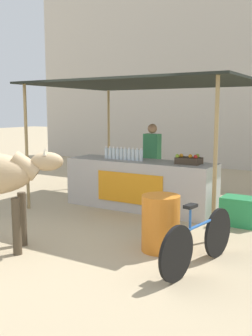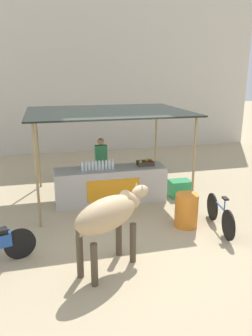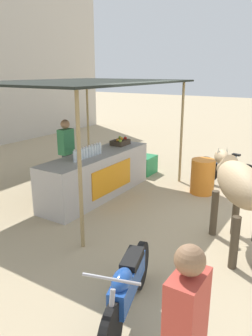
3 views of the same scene
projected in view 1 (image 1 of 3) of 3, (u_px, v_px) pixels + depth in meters
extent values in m
plane|color=tan|center=(69.00, 239.00, 5.95)|extent=(60.00, 60.00, 0.00)
cube|color=beige|center=(236.00, 68.00, 12.72)|extent=(16.00, 0.50, 6.57)
cube|color=#B2ADA8|center=(140.00, 185.00, 7.74)|extent=(3.00, 0.80, 0.96)
cube|color=orange|center=(129.00, 188.00, 7.39)|extent=(1.40, 0.02, 0.58)
cube|color=black|center=(148.00, 84.00, 7.70)|extent=(4.20, 3.20, 0.04)
cylinder|color=#997F51|center=(27.00, 147.00, 7.63)|extent=(0.06, 0.06, 2.45)
cylinder|color=#997F51|center=(215.00, 160.00, 5.70)|extent=(0.06, 0.06, 2.45)
cylinder|color=#997F51|center=(109.00, 138.00, 10.07)|extent=(0.06, 0.06, 2.45)
cylinder|color=silver|center=(106.00, 153.00, 8.00)|extent=(0.07, 0.07, 0.22)
cylinder|color=white|center=(106.00, 147.00, 7.98)|extent=(0.04, 0.04, 0.03)
cylinder|color=silver|center=(110.00, 153.00, 7.95)|extent=(0.07, 0.07, 0.22)
cylinder|color=white|center=(110.00, 147.00, 7.93)|extent=(0.04, 0.04, 0.03)
cylinder|color=silver|center=(114.00, 154.00, 7.90)|extent=(0.07, 0.07, 0.22)
cylinder|color=white|center=(114.00, 147.00, 7.89)|extent=(0.04, 0.04, 0.03)
cylinder|color=silver|center=(118.00, 154.00, 7.86)|extent=(0.07, 0.07, 0.22)
cylinder|color=white|center=(118.00, 148.00, 7.84)|extent=(0.04, 0.04, 0.03)
cylinder|color=silver|center=(121.00, 154.00, 7.81)|extent=(0.07, 0.07, 0.22)
cylinder|color=white|center=(121.00, 148.00, 7.79)|extent=(0.04, 0.04, 0.03)
cylinder|color=silver|center=(125.00, 154.00, 7.77)|extent=(0.07, 0.07, 0.22)
cylinder|color=white|center=(125.00, 148.00, 7.75)|extent=(0.04, 0.04, 0.03)
cylinder|color=silver|center=(129.00, 155.00, 7.72)|extent=(0.07, 0.07, 0.22)
cylinder|color=white|center=(129.00, 148.00, 7.70)|extent=(0.04, 0.04, 0.03)
cylinder|color=silver|center=(133.00, 155.00, 7.67)|extent=(0.07, 0.07, 0.22)
cylinder|color=white|center=(133.00, 149.00, 7.66)|extent=(0.04, 0.04, 0.03)
cylinder|color=silver|center=(137.00, 155.00, 7.63)|extent=(0.07, 0.07, 0.22)
cylinder|color=white|center=(137.00, 149.00, 7.61)|extent=(0.04, 0.04, 0.03)
cylinder|color=silver|center=(141.00, 155.00, 7.58)|extent=(0.07, 0.07, 0.22)
cylinder|color=white|center=(141.00, 149.00, 7.56)|extent=(0.04, 0.04, 0.03)
cube|color=#3F3326|center=(189.00, 161.00, 7.19)|extent=(0.44, 0.32, 0.12)
sphere|color=#8CB22D|center=(177.00, 156.00, 7.17)|extent=(0.08, 0.08, 0.08)
sphere|color=#B21E19|center=(196.00, 157.00, 7.06)|extent=(0.08, 0.08, 0.08)
sphere|color=#8CB22D|center=(197.00, 156.00, 7.18)|extent=(0.08, 0.08, 0.08)
sphere|color=orange|center=(181.00, 156.00, 7.23)|extent=(0.08, 0.08, 0.08)
sphere|color=orange|center=(190.00, 156.00, 7.14)|extent=(0.08, 0.08, 0.08)
cylinder|color=#383842|center=(152.00, 180.00, 8.44)|extent=(0.22, 0.22, 0.88)
cube|color=#337F4C|center=(152.00, 147.00, 8.34)|extent=(0.34, 0.20, 0.56)
sphere|color=#A87A56|center=(152.00, 129.00, 8.28)|extent=(0.20, 0.20, 0.20)
cube|color=#268C4C|center=(240.00, 211.00, 6.66)|extent=(0.60, 0.44, 0.48)
cylinder|color=orange|center=(161.00, 223.00, 5.43)|extent=(0.53, 0.53, 0.78)
cylinder|color=#493D2C|center=(22.00, 219.00, 5.63)|extent=(0.12, 0.12, 0.78)
cylinder|color=#493D2C|center=(17.00, 226.00, 5.27)|extent=(0.12, 0.12, 0.78)
cylinder|color=tan|center=(25.00, 166.00, 5.34)|extent=(0.51, 0.45, 0.41)
ellipsoid|color=tan|center=(47.00, 161.00, 5.35)|extent=(0.49, 0.43, 0.26)
cone|color=beige|center=(46.00, 151.00, 5.40)|extent=(0.05, 0.05, 0.10)
cone|color=beige|center=(45.00, 152.00, 5.26)|extent=(0.05, 0.05, 0.10)
cylinder|color=black|center=(218.00, 233.00, 5.19)|extent=(0.14, 0.66, 0.66)
cylinder|color=black|center=(177.00, 254.00, 4.44)|extent=(0.14, 0.66, 0.66)
cylinder|color=#2659A5|center=(199.00, 225.00, 4.78)|extent=(0.17, 0.85, 0.04)
cylinder|color=#2659A5|center=(190.00, 219.00, 4.60)|extent=(0.03, 0.03, 0.28)
cube|color=black|center=(191.00, 206.00, 4.58)|extent=(0.13, 0.19, 0.04)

